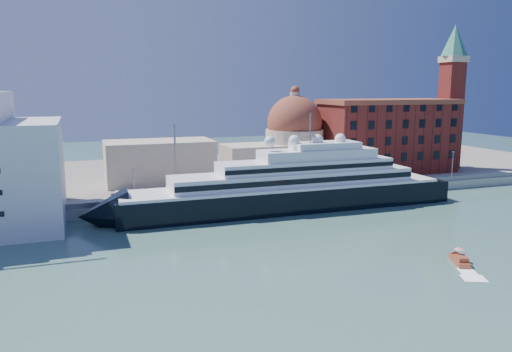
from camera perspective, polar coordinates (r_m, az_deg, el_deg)
name	(u,v)px	position (r m, az deg, el deg)	size (l,w,h in m)	color
ground	(311,238)	(97.93, 6.32, -7.09)	(400.00, 400.00, 0.00)	#3B665C
quay	(253,197)	(128.02, -0.32, -2.36)	(180.00, 10.00, 2.50)	gray
land	(213,172)	(166.62, -4.98, 0.41)	(260.00, 72.00, 2.00)	slate
quay_fence	(259,193)	(123.49, 0.37, -1.95)	(180.00, 0.10, 1.20)	slate
superyacht	(276,191)	(117.90, 2.32, -1.77)	(89.70, 12.44, 26.81)	black
water_taxi	(460,260)	(90.33, 22.27, -8.84)	(4.12, 6.08, 2.75)	maroon
warehouse	(388,135)	(165.62, 14.82, 4.52)	(43.00, 19.00, 23.25)	maroon
campanile	(452,88)	(179.61, 21.46, 9.35)	(8.40, 8.40, 47.00)	maroon
church	(247,148)	(150.60, -1.01, 3.23)	(66.00, 18.00, 25.50)	beige
lamp_posts	(206,167)	(121.24, -5.71, 1.02)	(120.80, 2.40, 18.00)	slate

